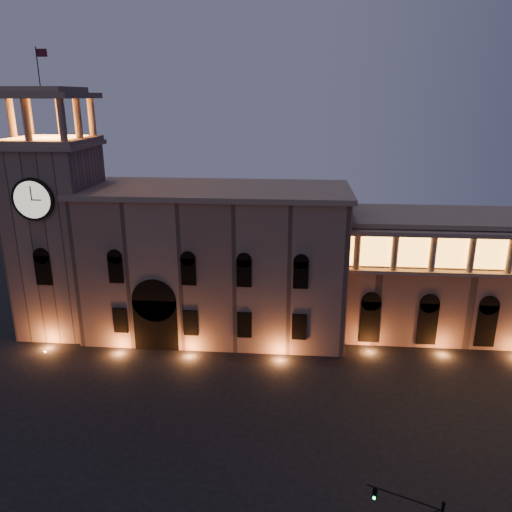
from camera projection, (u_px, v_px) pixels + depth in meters
name	position (u px, v px, depth m)	size (l,w,h in m)	color
ground	(200.00, 447.00, 40.82)	(160.00, 160.00, 0.00)	black
government_building	(215.00, 261.00, 59.11)	(30.80, 12.80, 17.60)	#866757
clock_tower	(58.00, 229.00, 58.55)	(9.80, 9.80, 32.40)	#866757
colonnade_wing	(504.00, 275.00, 58.71)	(40.60, 11.50, 14.50)	#816252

